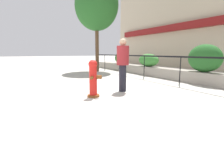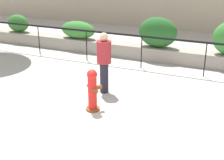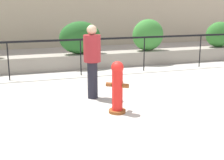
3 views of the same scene
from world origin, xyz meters
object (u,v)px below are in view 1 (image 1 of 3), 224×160
(hedge_bush_0, at_px, (120,58))
(hedge_bush_1, at_px, (148,60))
(fire_hydrant, at_px, (93,78))
(pedestrian, at_px, (123,62))
(hedge_bush_2, at_px, (205,58))
(street_tree, at_px, (97,6))

(hedge_bush_0, height_order, hedge_bush_1, hedge_bush_0)
(fire_hydrant, relative_size, pedestrian, 0.62)
(hedge_bush_1, height_order, pedestrian, pedestrian)
(hedge_bush_0, xyz_separation_m, pedestrian, (5.92, -3.55, 0.10))
(fire_hydrant, bearing_deg, pedestrian, 100.98)
(hedge_bush_2, xyz_separation_m, fire_hydrant, (-0.28, -4.70, -0.50))
(fire_hydrant, xyz_separation_m, street_tree, (-6.33, 2.99, 3.75))
(hedge_bush_2, distance_m, pedestrian, 3.59)
(hedge_bush_1, bearing_deg, hedge_bush_2, 0.00)
(hedge_bush_1, bearing_deg, street_tree, -152.29)
(hedge_bush_1, relative_size, street_tree, 0.25)
(hedge_bush_0, xyz_separation_m, street_tree, (-0.18, -1.71, 3.42))
(hedge_bush_2, distance_m, street_tree, 7.56)
(hedge_bush_1, relative_size, hedge_bush_2, 1.05)
(hedge_bush_0, relative_size, pedestrian, 0.62)
(hedge_bush_2, height_order, pedestrian, pedestrian)
(hedge_bush_0, relative_size, hedge_bush_2, 0.75)
(hedge_bush_1, distance_m, fire_hydrant, 5.63)
(hedge_bush_2, height_order, fire_hydrant, hedge_bush_2)
(hedge_bush_2, relative_size, street_tree, 0.24)
(fire_hydrant, distance_m, pedestrian, 1.25)
(pedestrian, bearing_deg, hedge_bush_1, 128.73)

